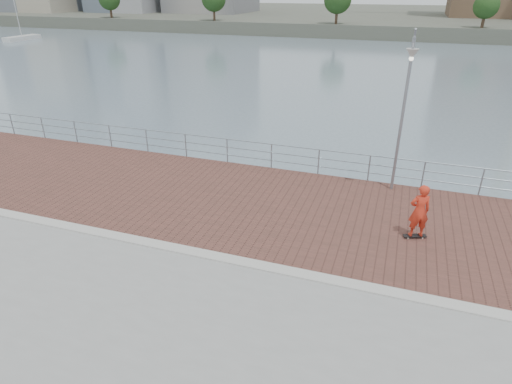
% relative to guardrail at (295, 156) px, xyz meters
% --- Properties ---
extents(water, '(400.00, 400.00, 0.00)m').
position_rel_guardrail_xyz_m(water, '(-0.00, -7.00, -2.69)').
color(water, slate).
rests_on(water, ground).
extents(brick_lane, '(40.00, 6.80, 0.02)m').
position_rel_guardrail_xyz_m(brick_lane, '(-0.00, -3.40, -0.68)').
color(brick_lane, brown).
rests_on(brick_lane, seawall).
extents(curb, '(40.00, 0.40, 0.06)m').
position_rel_guardrail_xyz_m(curb, '(-0.00, -7.00, -0.66)').
color(curb, '#B7B5AD').
rests_on(curb, seawall).
extents(far_shore, '(320.00, 95.00, 2.50)m').
position_rel_guardrail_xyz_m(far_shore, '(-0.00, 115.50, -1.44)').
color(far_shore, '#4C5142').
rests_on(far_shore, ground).
extents(guardrail, '(39.06, 0.06, 1.13)m').
position_rel_guardrail_xyz_m(guardrail, '(0.00, 0.00, 0.00)').
color(guardrail, '#8C9EA8').
rests_on(guardrail, brick_lane).
extents(street_lamp, '(0.41, 1.20, 5.66)m').
position_rel_guardrail_xyz_m(street_lamp, '(4.04, -0.91, 3.33)').
color(street_lamp, gray).
rests_on(street_lamp, brick_lane).
extents(skateboard, '(0.73, 0.42, 0.08)m').
position_rel_guardrail_xyz_m(skateboard, '(4.93, -3.98, -0.61)').
color(skateboard, black).
rests_on(skateboard, brick_lane).
extents(skateboarder, '(0.74, 0.61, 1.74)m').
position_rel_guardrail_xyz_m(skateboarder, '(4.93, -3.98, 0.28)').
color(skateboarder, red).
rests_on(skateboarder, skateboard).
extents(shoreline_trees, '(109.58, 5.08, 6.77)m').
position_rel_guardrail_xyz_m(shoreline_trees, '(-11.32, 70.00, 3.73)').
color(shoreline_trees, '#473323').
rests_on(shoreline_trees, far_shore).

